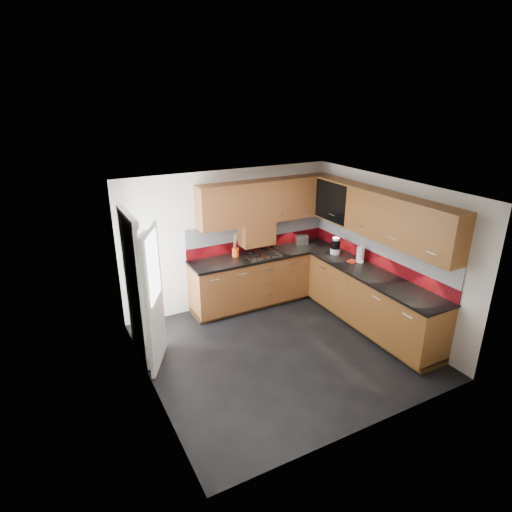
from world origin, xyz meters
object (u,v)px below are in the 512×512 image
toaster (302,240)px  food_processor (335,246)px  utensil_pot (235,251)px  gas_hob (261,254)px

toaster → food_processor: size_ratio=0.91×
utensil_pot → food_processor: 1.74m
utensil_pot → food_processor: size_ratio=1.44×
gas_hob → food_processor: size_ratio=2.05×
toaster → food_processor: bearing=-72.0°
toaster → gas_hob: bearing=-170.5°
utensil_pot → food_processor: bearing=-23.4°
gas_hob → utensil_pot: 0.46m
food_processor → toaster: bearing=108.0°
utensil_pot → toaster: utensil_pot is taller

